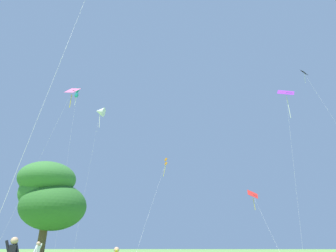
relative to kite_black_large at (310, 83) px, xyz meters
name	(u,v)px	position (x,y,z in m)	size (l,w,h in m)	color
kite_black_large	(310,83)	(0.00, 0.00, 0.00)	(4.07, 8.18, 26.53)	black
kite_teal_box	(77,93)	(-39.79, 10.14, 5.42)	(3.01, 6.24, 30.42)	teal
kite_pink_low	(71,95)	(-36.96, 1.65, 0.19)	(5.01, 7.23, 25.96)	pink
kite_orange_box	(165,163)	(-21.45, -0.02, -11.87)	(2.33, 10.91, 12.75)	orange
kite_white_distant	(100,112)	(-35.21, 11.53, 1.95)	(1.99, 5.73, 26.88)	white
kite_red_high	(253,197)	(-9.40, 3.43, -16.02)	(1.72, 7.60, 8.94)	red
kite_purple_streamer	(287,99)	(-2.37, 3.55, -0.75)	(4.79, 5.59, 25.30)	purple
tree_right_cluster	(49,196)	(-31.70, -10.93, -17.90)	(6.48, 6.16, 9.08)	brown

